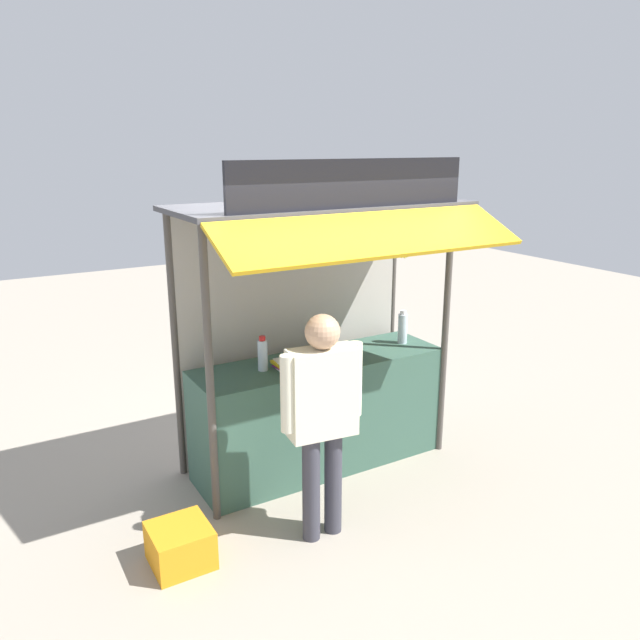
{
  "coord_description": "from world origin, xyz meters",
  "views": [
    {
      "loc": [
        -2.52,
        -4.28,
        2.76
      ],
      "look_at": [
        0.0,
        0.0,
        1.34
      ],
      "focal_mm": 34.63,
      "sensor_mm": 36.0,
      "label": 1
    }
  ],
  "objects_px": {
    "water_bottle_center": "(325,339)",
    "plastic_crate": "(180,545)",
    "water_bottle_far_left": "(263,354)",
    "magazine_stack_right": "(290,365)",
    "magazine_stack_rear_center": "(342,362)",
    "water_bottle_far_right": "(403,328)",
    "vendor_person": "(322,407)",
    "banana_bunch_leftmost": "(429,240)",
    "banana_bunch_inner_right": "(404,250)"
  },
  "relations": [
    {
      "from": "banana_bunch_leftmost",
      "to": "plastic_crate",
      "type": "xyz_separation_m",
      "value": [
        -2.29,
        -0.28,
        -1.86
      ]
    },
    {
      "from": "magazine_stack_rear_center",
      "to": "banana_bunch_inner_right",
      "type": "height_order",
      "value": "banana_bunch_inner_right"
    },
    {
      "from": "water_bottle_center",
      "to": "magazine_stack_right",
      "type": "xyz_separation_m",
      "value": [
        -0.47,
        -0.23,
        -0.09
      ]
    },
    {
      "from": "magazine_stack_rear_center",
      "to": "water_bottle_far_left",
      "type": "bearing_deg",
      "value": 157.73
    },
    {
      "from": "water_bottle_far_left",
      "to": "plastic_crate",
      "type": "relative_size",
      "value": 0.73
    },
    {
      "from": "banana_bunch_leftmost",
      "to": "water_bottle_far_right",
      "type": "bearing_deg",
      "value": 76.06
    },
    {
      "from": "magazine_stack_rear_center",
      "to": "vendor_person",
      "type": "distance_m",
      "value": 0.89
    },
    {
      "from": "banana_bunch_leftmost",
      "to": "plastic_crate",
      "type": "height_order",
      "value": "banana_bunch_leftmost"
    },
    {
      "from": "water_bottle_far_right",
      "to": "plastic_crate",
      "type": "height_order",
      "value": "water_bottle_far_right"
    },
    {
      "from": "water_bottle_center",
      "to": "plastic_crate",
      "type": "distance_m",
      "value": 2.1
    },
    {
      "from": "magazine_stack_right",
      "to": "plastic_crate",
      "type": "distance_m",
      "value": 1.6
    },
    {
      "from": "water_bottle_far_right",
      "to": "water_bottle_far_left",
      "type": "height_order",
      "value": "water_bottle_far_right"
    },
    {
      "from": "banana_bunch_inner_right",
      "to": "water_bottle_far_left",
      "type": "bearing_deg",
      "value": 157.72
    },
    {
      "from": "vendor_person",
      "to": "plastic_crate",
      "type": "relative_size",
      "value": 4.24
    },
    {
      "from": "magazine_stack_rear_center",
      "to": "plastic_crate",
      "type": "height_order",
      "value": "magazine_stack_rear_center"
    },
    {
      "from": "plastic_crate",
      "to": "banana_bunch_leftmost",
      "type": "bearing_deg",
      "value": 6.9
    },
    {
      "from": "water_bottle_far_left",
      "to": "magazine_stack_rear_center",
      "type": "xyz_separation_m",
      "value": [
        0.6,
        -0.25,
        -0.1
      ]
    },
    {
      "from": "banana_bunch_leftmost",
      "to": "vendor_person",
      "type": "bearing_deg",
      "value": -159.49
    },
    {
      "from": "water_bottle_far_left",
      "to": "magazine_stack_right",
      "type": "height_order",
      "value": "water_bottle_far_left"
    },
    {
      "from": "magazine_stack_right",
      "to": "magazine_stack_rear_center",
      "type": "height_order",
      "value": "magazine_stack_rear_center"
    },
    {
      "from": "plastic_crate",
      "to": "water_bottle_far_left",
      "type": "bearing_deg",
      "value": 35.9
    },
    {
      "from": "water_bottle_far_left",
      "to": "plastic_crate",
      "type": "distance_m",
      "value": 1.56
    },
    {
      "from": "water_bottle_center",
      "to": "banana_bunch_inner_right",
      "type": "xyz_separation_m",
      "value": [
        0.38,
        -0.58,
        0.84
      ]
    },
    {
      "from": "water_bottle_far_right",
      "to": "vendor_person",
      "type": "distance_m",
      "value": 1.67
    },
    {
      "from": "magazine_stack_right",
      "to": "plastic_crate",
      "type": "relative_size",
      "value": 0.77
    },
    {
      "from": "water_bottle_center",
      "to": "banana_bunch_leftmost",
      "type": "bearing_deg",
      "value": -42.31
    },
    {
      "from": "water_bottle_center",
      "to": "banana_bunch_inner_right",
      "type": "distance_m",
      "value": 1.09
    },
    {
      "from": "water_bottle_far_left",
      "to": "banana_bunch_leftmost",
      "type": "relative_size",
      "value": 1.11
    },
    {
      "from": "magazine_stack_rear_center",
      "to": "vendor_person",
      "type": "xyz_separation_m",
      "value": [
        -0.59,
        -0.67,
        -0.02
      ]
    },
    {
      "from": "water_bottle_far_right",
      "to": "banana_bunch_inner_right",
      "type": "relative_size",
      "value": 1.05
    },
    {
      "from": "water_bottle_far_right",
      "to": "banana_bunch_inner_right",
      "type": "xyz_separation_m",
      "value": [
        -0.36,
        -0.43,
        0.82
      ]
    },
    {
      "from": "vendor_person",
      "to": "magazine_stack_right",
      "type": "bearing_deg",
      "value": -95.42
    },
    {
      "from": "water_bottle_far_right",
      "to": "vendor_person",
      "type": "height_order",
      "value": "vendor_person"
    },
    {
      "from": "water_bottle_center",
      "to": "magazine_stack_right",
      "type": "distance_m",
      "value": 0.53
    },
    {
      "from": "water_bottle_far_right",
      "to": "banana_bunch_leftmost",
      "type": "relative_size",
      "value": 1.19
    },
    {
      "from": "water_bottle_center",
      "to": "water_bottle_far_right",
      "type": "xyz_separation_m",
      "value": [
        0.74,
        -0.15,
        0.03
      ]
    },
    {
      "from": "magazine_stack_right",
      "to": "plastic_crate",
      "type": "height_order",
      "value": "magazine_stack_right"
    },
    {
      "from": "magazine_stack_right",
      "to": "banana_bunch_leftmost",
      "type": "bearing_deg",
      "value": -17.36
    },
    {
      "from": "water_bottle_far_left",
      "to": "water_bottle_far_right",
      "type": "bearing_deg",
      "value": -0.25
    },
    {
      "from": "magazine_stack_right",
      "to": "banana_bunch_inner_right",
      "type": "height_order",
      "value": "banana_bunch_inner_right"
    },
    {
      "from": "banana_bunch_inner_right",
      "to": "plastic_crate",
      "type": "relative_size",
      "value": 0.75
    },
    {
      "from": "water_bottle_far_right",
      "to": "vendor_person",
      "type": "relative_size",
      "value": 0.19
    },
    {
      "from": "water_bottle_far_left",
      "to": "magazine_stack_right",
      "type": "bearing_deg",
      "value": -23.1
    },
    {
      "from": "water_bottle_center",
      "to": "magazine_stack_rear_center",
      "type": "bearing_deg",
      "value": -100.19
    },
    {
      "from": "banana_bunch_leftmost",
      "to": "banana_bunch_inner_right",
      "type": "relative_size",
      "value": 0.88
    },
    {
      "from": "water_bottle_center",
      "to": "plastic_crate",
      "type": "xyz_separation_m",
      "value": [
        -1.65,
        -0.85,
        -0.97
      ]
    },
    {
      "from": "vendor_person",
      "to": "water_bottle_far_left",
      "type": "bearing_deg",
      "value": -81.77
    },
    {
      "from": "magazine_stack_right",
      "to": "banana_bunch_inner_right",
      "type": "xyz_separation_m",
      "value": [
        0.86,
        -0.35,
        0.93
      ]
    },
    {
      "from": "water_bottle_far_right",
      "to": "water_bottle_far_left",
      "type": "distance_m",
      "value": 1.41
    },
    {
      "from": "magazine_stack_rear_center",
      "to": "plastic_crate",
      "type": "xyz_separation_m",
      "value": [
        -1.58,
        -0.46,
        -0.88
      ]
    }
  ]
}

